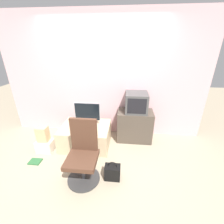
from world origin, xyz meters
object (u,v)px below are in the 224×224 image
object	(u,v)px
mouse	(95,129)
handbag	(112,172)
book	(35,162)
cardboard_box_lower	(45,146)
office_chair	(83,156)
main_monitor	(87,114)
keyboard	(85,130)
crt_tv	(136,102)

from	to	relation	value
mouse	handbag	bearing A→B (deg)	-59.89
handbag	book	bearing A→B (deg)	171.69
mouse	book	distance (m)	1.23
cardboard_box_lower	mouse	bearing A→B (deg)	10.16
mouse	office_chair	xyz separation A→B (m)	(-0.03, -0.73, -0.05)
main_monitor	book	bearing A→B (deg)	-138.66
keyboard	book	bearing A→B (deg)	-149.95
book	mouse	bearing A→B (deg)	26.42
mouse	cardboard_box_lower	distance (m)	1.06
main_monitor	keyboard	size ratio (longest dim) A/B	1.75
mouse	book	world-z (taller)	mouse
cardboard_box_lower	handbag	distance (m)	1.51
handbag	book	xyz separation A→B (m)	(-1.44, 0.21, -0.11)
crt_tv	cardboard_box_lower	bearing A→B (deg)	-160.30
mouse	crt_tv	size ratio (longest dim) A/B	0.11
keyboard	book	size ratio (longest dim) A/B	1.44
main_monitor	book	size ratio (longest dim) A/B	2.51
keyboard	handbag	size ratio (longest dim) A/B	0.92
office_chair	cardboard_box_lower	xyz separation A→B (m)	(-0.95, 0.55, -0.29)
cardboard_box_lower	handbag	world-z (taller)	handbag
office_chair	crt_tv	bearing A→B (deg)	55.10
mouse	cardboard_box_lower	bearing A→B (deg)	-169.84
keyboard	cardboard_box_lower	size ratio (longest dim) A/B	0.95
main_monitor	keyboard	world-z (taller)	main_monitor
office_chair	handbag	bearing A→B (deg)	0.88
main_monitor	book	world-z (taller)	main_monitor
cardboard_box_lower	handbag	size ratio (longest dim) A/B	0.97
keyboard	cardboard_box_lower	bearing A→B (deg)	-169.37
office_chair	handbag	distance (m)	0.53
main_monitor	office_chair	size ratio (longest dim) A/B	0.54
mouse	crt_tv	world-z (taller)	crt_tv
main_monitor	cardboard_box_lower	world-z (taller)	main_monitor
keyboard	book	xyz separation A→B (m)	(-0.83, -0.48, -0.44)
main_monitor	mouse	size ratio (longest dim) A/B	10.26
office_chair	cardboard_box_lower	bearing A→B (deg)	150.08
main_monitor	crt_tv	world-z (taller)	crt_tv
handbag	crt_tv	bearing A→B (deg)	72.28
keyboard	crt_tv	world-z (taller)	crt_tv
crt_tv	book	size ratio (longest dim) A/B	2.17
office_chair	cardboard_box_lower	size ratio (longest dim) A/B	3.07
cardboard_box_lower	keyboard	bearing A→B (deg)	10.63
main_monitor	handbag	bearing A→B (deg)	-57.18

